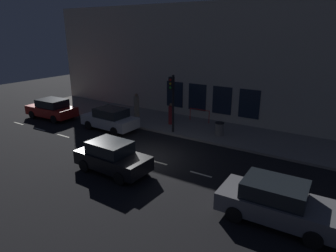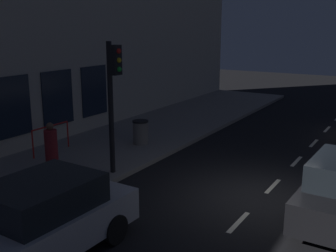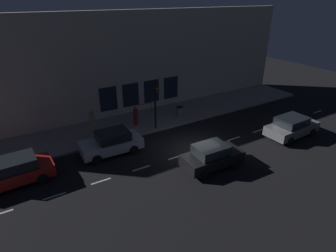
{
  "view_description": "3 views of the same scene",
  "coord_description": "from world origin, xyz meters",
  "px_view_note": "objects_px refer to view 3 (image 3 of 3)",
  "views": [
    {
      "loc": [
        -12.07,
        -9.41,
        6.84
      ],
      "look_at": [
        2.74,
        0.1,
        1.13
      ],
      "focal_mm": 31.72,
      "sensor_mm": 36.0,
      "label": 1
    },
    {
      "loc": [
        -3.17,
        9.97,
        4.47
      ],
      "look_at": [
        3.07,
        -0.27,
        1.54
      ],
      "focal_mm": 43.97,
      "sensor_mm": 36.0,
      "label": 2
    },
    {
      "loc": [
        -13.43,
        10.23,
        9.89
      ],
      "look_at": [
        1.52,
        1.33,
        1.63
      ],
      "focal_mm": 29.72,
      "sensor_mm": 36.0,
      "label": 3
    }
  ],
  "objects_px": {
    "parked_car_0": "(292,127)",
    "trash_bin": "(180,111)",
    "parked_car_3": "(212,156)",
    "traffic_light": "(156,98)",
    "parked_car_2": "(14,171)",
    "parked_car_1": "(112,142)",
    "pedestrian_0": "(136,116)",
    "pedestrian_1": "(93,123)"
  },
  "relations": [
    {
      "from": "parked_car_2",
      "to": "pedestrian_1",
      "type": "relative_size",
      "value": 2.27
    },
    {
      "from": "pedestrian_0",
      "to": "parked_car_1",
      "type": "bearing_deg",
      "value": 61.52
    },
    {
      "from": "pedestrian_1",
      "to": "parked_car_2",
      "type": "bearing_deg",
      "value": -110.44
    },
    {
      "from": "traffic_light",
      "to": "pedestrian_1",
      "type": "height_order",
      "value": "traffic_light"
    },
    {
      "from": "pedestrian_1",
      "to": "trash_bin",
      "type": "relative_size",
      "value": 2.11
    },
    {
      "from": "parked_car_1",
      "to": "pedestrian_0",
      "type": "relative_size",
      "value": 2.64
    },
    {
      "from": "trash_bin",
      "to": "parked_car_1",
      "type": "bearing_deg",
      "value": 110.3
    },
    {
      "from": "parked_car_2",
      "to": "pedestrian_1",
      "type": "distance_m",
      "value": 6.85
    },
    {
      "from": "parked_car_1",
      "to": "pedestrian_0",
      "type": "xyz_separation_m",
      "value": [
        3.06,
        -3.21,
        0.08
      ]
    },
    {
      "from": "traffic_light",
      "to": "parked_car_2",
      "type": "distance_m",
      "value": 10.61
    },
    {
      "from": "parked_car_1",
      "to": "parked_car_3",
      "type": "xyz_separation_m",
      "value": [
        -4.89,
        -4.73,
        -0.0
      ]
    },
    {
      "from": "traffic_light",
      "to": "parked_car_0",
      "type": "bearing_deg",
      "value": -126.22
    },
    {
      "from": "pedestrian_0",
      "to": "parked_car_2",
      "type": "bearing_deg",
      "value": 38.69
    },
    {
      "from": "parked_car_1",
      "to": "pedestrian_0",
      "type": "height_order",
      "value": "pedestrian_0"
    },
    {
      "from": "traffic_light",
      "to": "trash_bin",
      "type": "height_order",
      "value": "traffic_light"
    },
    {
      "from": "parked_car_1",
      "to": "parked_car_2",
      "type": "bearing_deg",
      "value": 95.77
    },
    {
      "from": "parked_car_0",
      "to": "trash_bin",
      "type": "height_order",
      "value": "parked_car_0"
    },
    {
      "from": "parked_car_2",
      "to": "parked_car_3",
      "type": "bearing_deg",
      "value": -115.37
    },
    {
      "from": "traffic_light",
      "to": "parked_car_1",
      "type": "height_order",
      "value": "traffic_light"
    },
    {
      "from": "parked_car_0",
      "to": "parked_car_2",
      "type": "relative_size",
      "value": 1.02
    },
    {
      "from": "traffic_light",
      "to": "parked_car_1",
      "type": "relative_size",
      "value": 0.94
    },
    {
      "from": "parked_car_1",
      "to": "trash_bin",
      "type": "relative_size",
      "value": 4.67
    },
    {
      "from": "pedestrian_1",
      "to": "trash_bin",
      "type": "bearing_deg",
      "value": 30.75
    },
    {
      "from": "traffic_light",
      "to": "pedestrian_0",
      "type": "xyz_separation_m",
      "value": [
        1.53,
        1.07,
        -1.89
      ]
    },
    {
      "from": "parked_car_3",
      "to": "pedestrian_0",
      "type": "height_order",
      "value": "pedestrian_0"
    },
    {
      "from": "pedestrian_0",
      "to": "trash_bin",
      "type": "bearing_deg",
      "value": -167.35
    },
    {
      "from": "traffic_light",
      "to": "pedestrian_1",
      "type": "relative_size",
      "value": 2.07
    },
    {
      "from": "pedestrian_1",
      "to": "traffic_light",
      "type": "bearing_deg",
      "value": 13.86
    },
    {
      "from": "pedestrian_0",
      "to": "trash_bin",
      "type": "distance_m",
      "value": 4.07
    },
    {
      "from": "traffic_light",
      "to": "parked_car_3",
      "type": "distance_m",
      "value": 6.72
    },
    {
      "from": "parked_car_3",
      "to": "pedestrian_0",
      "type": "distance_m",
      "value": 8.09
    },
    {
      "from": "parked_car_0",
      "to": "trash_bin",
      "type": "relative_size",
      "value": 4.89
    },
    {
      "from": "parked_car_0",
      "to": "parked_car_3",
      "type": "bearing_deg",
      "value": -89.57
    },
    {
      "from": "parked_car_3",
      "to": "pedestrian_1",
      "type": "bearing_deg",
      "value": -147.27
    },
    {
      "from": "parked_car_3",
      "to": "pedestrian_0",
      "type": "bearing_deg",
      "value": -167.63
    },
    {
      "from": "parked_car_2",
      "to": "parked_car_3",
      "type": "xyz_separation_m",
      "value": [
        -4.47,
        -10.7,
        -0.0
      ]
    },
    {
      "from": "parked_car_1",
      "to": "traffic_light",
      "type": "bearing_deg",
      "value": -68.7
    },
    {
      "from": "parked_car_1",
      "to": "parked_car_3",
      "type": "bearing_deg",
      "value": -134.22
    },
    {
      "from": "parked_car_0",
      "to": "traffic_light",
      "type": "bearing_deg",
      "value": -127.63
    },
    {
      "from": "pedestrian_1",
      "to": "parked_car_3",
      "type": "bearing_deg",
      "value": -22.85
    },
    {
      "from": "parked_car_3",
      "to": "pedestrian_0",
      "type": "relative_size",
      "value": 2.48
    },
    {
      "from": "parked_car_0",
      "to": "parked_car_3",
      "type": "relative_size",
      "value": 1.11
    }
  ]
}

